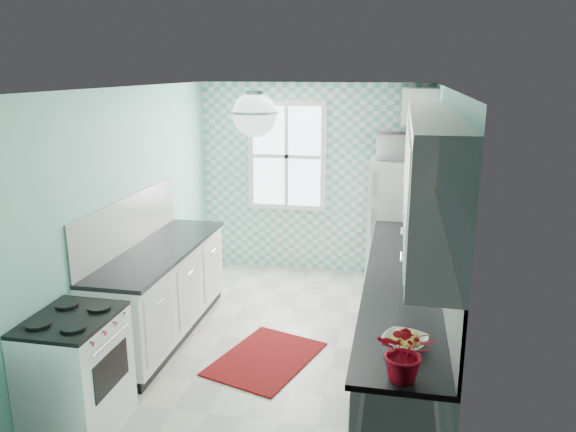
% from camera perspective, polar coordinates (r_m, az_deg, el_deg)
% --- Properties ---
extents(floor, '(3.00, 4.40, 0.02)m').
position_cam_1_polar(floor, '(5.79, -1.00, -12.75)').
color(floor, beige).
rests_on(floor, ground).
extents(ceiling, '(3.00, 4.40, 0.02)m').
position_cam_1_polar(ceiling, '(5.14, -1.13, 13.02)').
color(ceiling, white).
rests_on(ceiling, wall_back).
extents(wall_back, '(3.00, 0.02, 2.50)m').
position_cam_1_polar(wall_back, '(7.45, 2.61, 3.78)').
color(wall_back, '#80CBB7').
rests_on(wall_back, floor).
extents(wall_front, '(3.00, 0.02, 2.50)m').
position_cam_1_polar(wall_front, '(3.34, -9.39, -10.55)').
color(wall_front, '#80CBB7').
rests_on(wall_front, floor).
extents(wall_left, '(0.02, 4.40, 2.50)m').
position_cam_1_polar(wall_left, '(5.84, -15.69, 0.16)').
color(wall_left, '#80CBB7').
rests_on(wall_left, floor).
extents(wall_right, '(0.02, 4.40, 2.50)m').
position_cam_1_polar(wall_right, '(5.23, 15.33, -1.49)').
color(wall_right, '#80CBB7').
rests_on(wall_right, floor).
extents(accent_wall, '(3.00, 0.01, 2.50)m').
position_cam_1_polar(accent_wall, '(7.43, 2.58, 3.75)').
color(accent_wall, '#6FBFB5').
rests_on(accent_wall, wall_back).
extents(window, '(1.04, 0.05, 1.44)m').
position_cam_1_polar(window, '(7.41, -0.11, 6.09)').
color(window, white).
rests_on(window, wall_back).
extents(backsplash_right, '(0.02, 3.60, 0.51)m').
position_cam_1_polar(backsplash_right, '(4.86, 15.31, -3.39)').
color(backsplash_right, white).
rests_on(backsplash_right, wall_right).
extents(backsplash_left, '(0.02, 2.15, 0.51)m').
position_cam_1_polar(backsplash_left, '(5.78, -15.79, -0.56)').
color(backsplash_left, white).
rests_on(backsplash_left, wall_left).
extents(upper_cabinets_right, '(0.33, 3.20, 0.90)m').
position_cam_1_polar(upper_cabinets_right, '(4.49, 14.12, 4.50)').
color(upper_cabinets_right, white).
rests_on(upper_cabinets_right, wall_right).
extents(upper_cabinet_fridge, '(0.40, 0.74, 0.40)m').
position_cam_1_polar(upper_cabinet_fridge, '(6.86, 13.18, 10.90)').
color(upper_cabinet_fridge, white).
rests_on(upper_cabinet_fridge, wall_right).
extents(ceiling_light, '(0.34, 0.34, 0.35)m').
position_cam_1_polar(ceiling_light, '(4.38, -3.41, 10.25)').
color(ceiling_light, silver).
rests_on(ceiling_light, ceiling).
extents(base_cabinets_right, '(0.60, 3.60, 0.90)m').
position_cam_1_polar(base_cabinets_right, '(5.12, 11.47, -11.18)').
color(base_cabinets_right, white).
rests_on(base_cabinets_right, floor).
extents(countertop_right, '(0.63, 3.60, 0.04)m').
position_cam_1_polar(countertop_right, '(4.94, 11.57, -6.26)').
color(countertop_right, black).
rests_on(countertop_right, base_cabinets_right).
extents(base_cabinets_left, '(0.60, 2.15, 0.90)m').
position_cam_1_polar(base_cabinets_left, '(5.89, -12.77, -7.73)').
color(base_cabinets_left, white).
rests_on(base_cabinets_left, floor).
extents(countertop_left, '(0.63, 2.15, 0.04)m').
position_cam_1_polar(countertop_left, '(5.72, -12.89, -3.39)').
color(countertop_left, black).
rests_on(countertop_left, base_cabinets_left).
extents(fridge, '(0.70, 0.70, 1.61)m').
position_cam_1_polar(fridge, '(7.05, 10.97, -0.82)').
color(fridge, silver).
rests_on(fridge, floor).
extents(stove, '(0.59, 0.74, 0.89)m').
position_cam_1_polar(stove, '(4.65, -20.75, -14.49)').
color(stove, white).
rests_on(stove, floor).
extents(sink, '(0.44, 0.37, 0.53)m').
position_cam_1_polar(sink, '(5.93, 11.80, -2.55)').
color(sink, silver).
rests_on(sink, countertop_right).
extents(rug, '(1.07, 1.28, 0.02)m').
position_cam_1_polar(rug, '(5.48, -2.29, -14.28)').
color(rug, '#790004').
rests_on(rug, floor).
extents(dish_towel, '(0.11, 0.26, 0.41)m').
position_cam_1_polar(dish_towel, '(6.26, 8.67, -5.85)').
color(dish_towel, teal).
rests_on(dish_towel, base_cabinets_right).
extents(fruit_bowl, '(0.35, 0.35, 0.07)m').
position_cam_1_polar(fruit_bowl, '(3.74, 11.78, -12.41)').
color(fruit_bowl, white).
rests_on(fruit_bowl, countertop_right).
extents(potted_plant, '(0.34, 0.30, 0.36)m').
position_cam_1_polar(potted_plant, '(3.32, 11.91, -13.33)').
color(potted_plant, red).
rests_on(potted_plant, countertop_right).
extents(soap_bottle, '(0.11, 0.11, 0.19)m').
position_cam_1_polar(soap_bottle, '(6.14, 12.27, -0.99)').
color(soap_bottle, '#B1BDC8').
rests_on(soap_bottle, countertop_right).
extents(microwave, '(0.58, 0.40, 0.32)m').
position_cam_1_polar(microwave, '(6.86, 11.36, 6.95)').
color(microwave, white).
rests_on(microwave, fridge).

